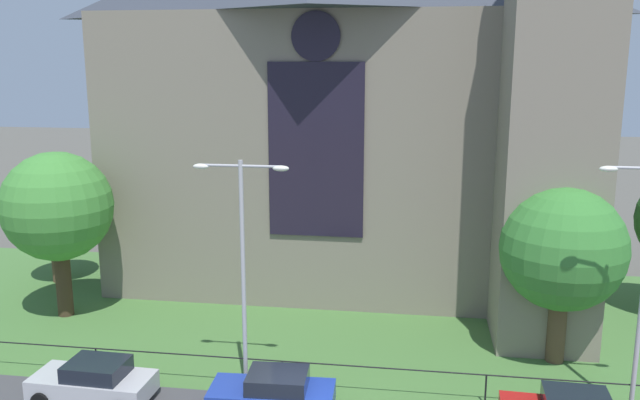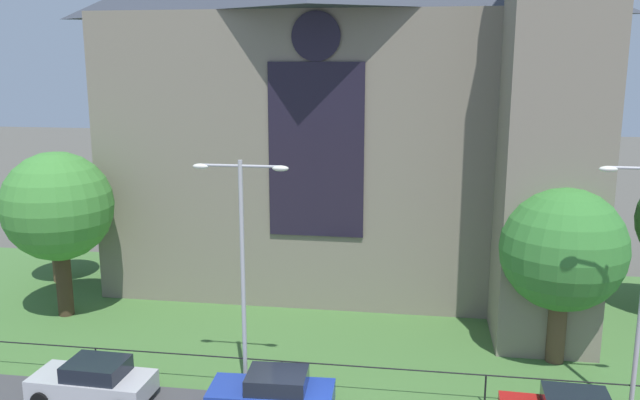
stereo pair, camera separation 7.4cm
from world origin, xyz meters
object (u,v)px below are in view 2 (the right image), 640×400
at_px(streetlamp_near, 242,247).
at_px(parked_car_silver, 93,381).
at_px(tree_right_near, 563,250).
at_px(church_building, 347,89).
at_px(parked_car_blue, 273,393).
at_px(tree_left_far, 53,208).
at_px(tree_left_near, 58,207).

height_order(streetlamp_near, parked_car_silver, streetlamp_near).
distance_m(tree_right_near, streetlamp_near, 12.30).
bearing_deg(tree_right_near, church_building, 135.16).
relative_size(tree_right_near, parked_car_blue, 1.65).
relative_size(streetlamp_near, parked_car_blue, 1.97).
bearing_deg(parked_car_silver, tree_left_far, -53.60).
height_order(tree_right_near, streetlamp_near, streetlamp_near).
bearing_deg(parked_car_silver, parked_car_blue, -177.29).
distance_m(tree_left_near, parked_car_blue, 14.41).
height_order(church_building, tree_right_near, church_building).
bearing_deg(tree_left_far, tree_left_near, -56.63).
bearing_deg(tree_right_near, parked_car_silver, -161.00).
height_order(tree_left_near, parked_car_blue, tree_left_near).
xyz_separation_m(tree_left_near, parked_car_blue, (11.62, -7.27, -4.45)).
bearing_deg(church_building, parked_car_blue, -92.78).
height_order(tree_left_near, tree_right_near, tree_left_near).
relative_size(tree_left_far, parked_car_silver, 1.40).
bearing_deg(tree_left_near, parked_car_blue, -32.02).
xyz_separation_m(streetlamp_near, parked_car_silver, (-5.02, -1.72, -4.60)).
relative_size(parked_car_silver, parked_car_blue, 0.99).
height_order(parked_car_silver, parked_car_blue, same).
bearing_deg(streetlamp_near, parked_car_blue, -49.34).
relative_size(church_building, streetlamp_near, 3.08).
xyz_separation_m(tree_left_near, tree_left_far, (-2.91, 4.42, -1.12)).
xyz_separation_m(tree_left_far, streetlamp_near, (13.13, -10.06, 1.27)).
relative_size(tree_right_near, streetlamp_near, 0.84).
distance_m(parked_car_silver, parked_car_blue, 6.42).
distance_m(tree_left_near, streetlamp_near, 11.68).
relative_size(church_building, tree_left_far, 4.36).
distance_m(tree_left_far, tree_right_near, 25.48).
xyz_separation_m(church_building, parked_car_blue, (-0.73, -15.06, -9.53)).
bearing_deg(parked_car_blue, tree_right_near, -153.83).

